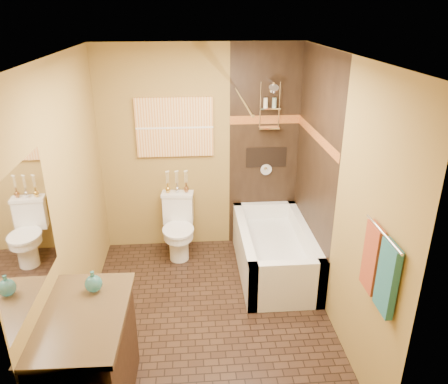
{
  "coord_description": "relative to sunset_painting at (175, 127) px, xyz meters",
  "views": [
    {
      "loc": [
        -0.12,
        -3.53,
        2.85
      ],
      "look_at": [
        0.19,
        0.4,
        1.17
      ],
      "focal_mm": 35.0,
      "sensor_mm": 36.0,
      "label": 1
    }
  ],
  "objects": [
    {
      "name": "sunset_painting",
      "position": [
        0.0,
        0.0,
        0.0
      ],
      "size": [
        0.9,
        0.04,
        0.7
      ],
      "primitive_type": "cube",
      "color": "orange",
      "rests_on": "wall_back"
    },
    {
      "name": "teal_bottle",
      "position": [
        -0.58,
        -2.21,
        -0.59
      ],
      "size": [
        0.14,
        0.14,
        0.21
      ],
      "primitive_type": null,
      "rotation": [
        0.0,
        0.0,
        0.1
      ],
      "color": "#256E71",
      "rests_on": "vanity"
    },
    {
      "name": "alcove_tile_back",
      "position": [
        1.07,
        0.01,
        -0.3
      ],
      "size": [
        0.85,
        0.01,
        2.5
      ],
      "primitive_type": "cube",
      "color": "black",
      "rests_on": "wall_back"
    },
    {
      "name": "shower_fixtures",
      "position": [
        1.1,
        -0.1,
        0.12
      ],
      "size": [
        0.24,
        0.33,
        1.16
      ],
      "color": "silver",
      "rests_on": "floor"
    },
    {
      "name": "mosaic_band_back",
      "position": [
        1.07,
        0.0,
        0.07
      ],
      "size": [
        0.85,
        0.01,
        0.1
      ],
      "primitive_type": "cube",
      "color": "#95401B",
      "rests_on": "alcove_tile_back"
    },
    {
      "name": "mosaic_band_right",
      "position": [
        1.48,
        -0.73,
        0.07
      ],
      "size": [
        0.01,
        1.5,
        0.1
      ],
      "primitive_type": "cube",
      "color": "#95401B",
      "rests_on": "alcove_tile_right"
    },
    {
      "name": "bud_vases",
      "position": [
        0.0,
        -0.09,
        -0.64
      ],
      "size": [
        0.28,
        0.06,
        0.28
      ],
      "color": "gold",
      "rests_on": "toilet"
    },
    {
      "name": "wall_left",
      "position": [
        -0.9,
        -1.48,
        -0.3
      ],
      "size": [
        0.02,
        3.0,
        2.5
      ],
      "primitive_type": "cube",
      "color": "olive",
      "rests_on": "floor"
    },
    {
      "name": "towel_teal",
      "position": [
        1.46,
        -2.66,
        -0.37
      ],
      "size": [
        0.05,
        0.22,
        0.52
      ],
      "primitive_type": "cube",
      "color": "#1C5460",
      "rests_on": "towel_bar"
    },
    {
      "name": "towel_bar",
      "position": [
        1.45,
        -2.53,
        -0.1
      ],
      "size": [
        0.02,
        0.55,
        0.02
      ],
      "primitive_type": "cylinder",
      "rotation": [
        1.57,
        0.0,
        0.0
      ],
      "color": "silver",
      "rests_on": "wall_right"
    },
    {
      "name": "towel_rust",
      "position": [
        1.46,
        -2.4,
        -0.37
      ],
      "size": [
        0.05,
        0.22,
        0.52
      ],
      "primitive_type": "cube",
      "color": "maroon",
      "rests_on": "towel_bar"
    },
    {
      "name": "vanity",
      "position": [
        -0.63,
        -2.48,
        -1.11
      ],
      "size": [
        0.63,
        1.01,
        0.88
      ],
      "rotation": [
        0.0,
        0.0,
        -0.03
      ],
      "color": "black",
      "rests_on": "floor"
    },
    {
      "name": "wall_back",
      "position": [
        0.3,
        0.02,
        -0.3
      ],
      "size": [
        2.4,
        0.02,
        2.5
      ],
      "primitive_type": "cube",
      "color": "olive",
      "rests_on": "floor"
    },
    {
      "name": "bathtub",
      "position": [
        1.1,
        -0.73,
        -1.33
      ],
      "size": [
        0.8,
        1.5,
        0.55
      ],
      "color": "white",
      "rests_on": "floor"
    },
    {
      "name": "floor",
      "position": [
        0.3,
        -1.48,
        -1.55
      ],
      "size": [
        3.0,
        3.0,
        0.0
      ],
      "primitive_type": "plane",
      "color": "black",
      "rests_on": "ground"
    },
    {
      "name": "curtain_rod",
      "position": [
        0.7,
        -0.73,
        0.47
      ],
      "size": [
        0.03,
        1.55,
        0.03
      ],
      "primitive_type": "cylinder",
      "rotation": [
        1.57,
        0.0,
        0.0
      ],
      "color": "silver",
      "rests_on": "wall_back"
    },
    {
      "name": "alcove_tile_right",
      "position": [
        1.49,
        -0.73,
        -0.3
      ],
      "size": [
        0.01,
        1.5,
        2.5
      ],
      "primitive_type": "cube",
      "color": "black",
      "rests_on": "wall_right"
    },
    {
      "name": "ceiling",
      "position": [
        0.3,
        -1.48,
        0.95
      ],
      "size": [
        3.0,
        3.0,
        0.0
      ],
      "primitive_type": "plane",
      "color": "silver",
      "rests_on": "wall_back"
    },
    {
      "name": "wall_right",
      "position": [
        1.5,
        -1.48,
        -0.3
      ],
      "size": [
        0.02,
        3.0,
        2.5
      ],
      "primitive_type": "cube",
      "color": "olive",
      "rests_on": "floor"
    },
    {
      "name": "toilet",
      "position": [
        0.0,
        -0.26,
        -1.17
      ],
      "size": [
        0.4,
        0.58,
        0.76
      ],
      "rotation": [
        0.0,
        0.0,
        -0.1
      ],
      "color": "white",
      "rests_on": "floor"
    },
    {
      "name": "wall_front",
      "position": [
        0.3,
        -2.98,
        -0.3
      ],
      "size": [
        2.4,
        0.02,
        2.5
      ],
      "primitive_type": "cube",
      "color": "olive",
      "rests_on": "floor"
    },
    {
      "name": "alcove_niche",
      "position": [
        1.1,
        0.01,
        -0.4
      ],
      "size": [
        0.5,
        0.01,
        0.25
      ],
      "primitive_type": "cube",
      "color": "black",
      "rests_on": "alcove_tile_back"
    },
    {
      "name": "vanity_mirror",
      "position": [
        -0.89,
        -2.48,
        -0.05
      ],
      "size": [
        0.01,
        1.0,
        0.9
      ],
      "primitive_type": "cube",
      "color": "white",
      "rests_on": "wall_left"
    }
  ]
}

